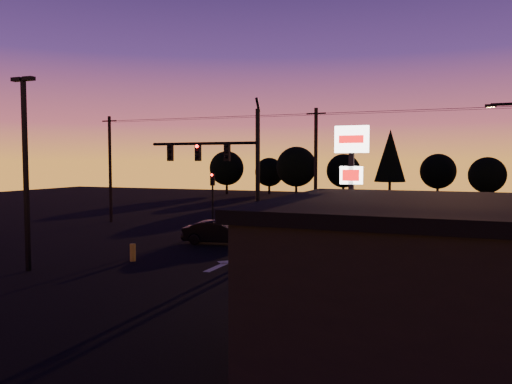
% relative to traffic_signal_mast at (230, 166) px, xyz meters
% --- Properties ---
extents(ground, '(120.00, 120.00, 0.00)m').
position_rel_traffic_signal_mast_xyz_m(ground, '(0.10, -3.99, -4.94)').
color(ground, black).
rests_on(ground, ground).
extents(lane_arrow, '(1.20, 3.10, 0.01)m').
position_rel_traffic_signal_mast_xyz_m(lane_arrow, '(0.60, -2.33, -4.93)').
color(lane_arrow, beige).
rests_on(lane_arrow, ground).
extents(traffic_signal_mast, '(6.79, 0.52, 8.58)m').
position_rel_traffic_signal_mast_xyz_m(traffic_signal_mast, '(0.00, 0.00, 0.00)').
color(traffic_signal_mast, black).
rests_on(traffic_signal_mast, ground).
extents(secondary_signal, '(0.30, 0.31, 4.35)m').
position_rel_traffic_signal_mast_xyz_m(secondary_signal, '(-4.90, 7.49, -2.07)').
color(secondary_signal, black).
rests_on(secondary_signal, ground).
extents(parking_lot_light, '(1.25, 0.30, 9.14)m').
position_rel_traffic_signal_mast_xyz_m(parking_lot_light, '(-7.40, -6.99, 0.33)').
color(parking_lot_light, black).
rests_on(parking_lot_light, ground).
extents(pylon_sign, '(1.50, 0.28, 6.80)m').
position_rel_traffic_signal_mast_xyz_m(pylon_sign, '(7.10, -2.49, -0.02)').
color(pylon_sign, black).
rests_on(pylon_sign, ground).
extents(utility_pole_0, '(1.40, 0.26, 9.00)m').
position_rel_traffic_signal_mast_xyz_m(utility_pole_0, '(-15.90, 10.01, -0.34)').
color(utility_pole_0, black).
rests_on(utility_pole_0, ground).
extents(utility_pole_1, '(1.40, 0.26, 9.00)m').
position_rel_traffic_signal_mast_xyz_m(utility_pole_1, '(2.10, 10.01, -0.34)').
color(utility_pole_1, black).
rests_on(utility_pole_1, ground).
extents(power_wires, '(36.00, 1.22, 0.07)m').
position_rel_traffic_signal_mast_xyz_m(power_wires, '(2.10, 10.01, 3.63)').
color(power_wires, black).
rests_on(power_wires, ground).
extents(bollard, '(0.30, 0.30, 0.91)m').
position_rel_traffic_signal_mast_xyz_m(bollard, '(-4.14, -3.25, -4.48)').
color(bollard, gold).
rests_on(bollard, ground).
extents(tree_0, '(5.36, 5.36, 6.74)m').
position_rel_traffic_signal_mast_xyz_m(tree_0, '(-21.90, 46.01, -0.88)').
color(tree_0, black).
rests_on(tree_0, ground).
extents(tree_1, '(4.54, 4.54, 5.71)m').
position_rel_traffic_signal_mast_xyz_m(tree_1, '(-15.90, 49.01, -1.50)').
color(tree_1, black).
rests_on(tree_1, ground).
extents(tree_2, '(5.77, 5.78, 7.26)m').
position_rel_traffic_signal_mast_xyz_m(tree_2, '(-9.90, 44.01, -0.57)').
color(tree_2, black).
rests_on(tree_2, ground).
extents(tree_3, '(4.95, 4.95, 6.22)m').
position_rel_traffic_signal_mast_xyz_m(tree_3, '(-3.90, 48.01, -1.19)').
color(tree_3, black).
rests_on(tree_3, ground).
extents(tree_4, '(4.18, 4.18, 9.50)m').
position_rel_traffic_signal_mast_xyz_m(tree_4, '(3.10, 45.01, 0.99)').
color(tree_4, black).
rests_on(tree_4, ground).
extents(tree_5, '(4.95, 4.95, 6.22)m').
position_rel_traffic_signal_mast_xyz_m(tree_5, '(9.10, 50.01, -1.19)').
color(tree_5, black).
rests_on(tree_5, ground).
extents(tree_6, '(4.54, 4.54, 5.71)m').
position_rel_traffic_signal_mast_xyz_m(tree_6, '(15.10, 44.01, -1.50)').
color(tree_6, black).
rests_on(tree_6, ground).
extents(car_mid, '(4.63, 2.34, 1.46)m').
position_rel_traffic_signal_mast_xyz_m(car_mid, '(-2.42, 3.34, -4.21)').
color(car_mid, black).
rests_on(car_mid, ground).
extents(car_right, '(5.53, 3.85, 1.49)m').
position_rel_traffic_signal_mast_xyz_m(car_right, '(7.52, 6.15, -4.19)').
color(car_right, black).
rests_on(car_right, ground).
extents(suv_parked, '(3.20, 5.30, 1.38)m').
position_rel_traffic_signal_mast_xyz_m(suv_parked, '(9.65, -6.37, -4.25)').
color(suv_parked, black).
rests_on(suv_parked, ground).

